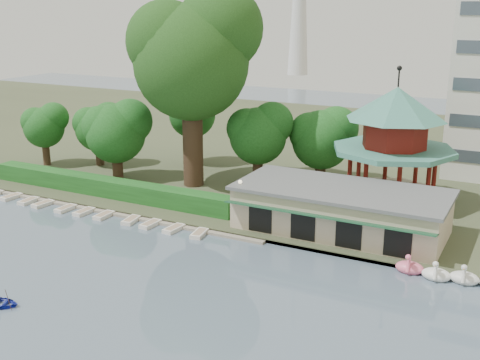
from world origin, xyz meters
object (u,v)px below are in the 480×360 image
Objects in this scene: boathouse at (341,209)px; pavilion at (395,134)px; big_tree at (193,52)px; dock at (111,211)px.

pavilion reaches higher than boathouse.
big_tree is (-20.83, -3.80, 7.51)m from pavilion.
boathouse is at bearing 12.24° from dock.
boathouse reaches higher than dock.
dock is 2.52× the size of pavilion.
boathouse is at bearing -18.29° from big_tree.
boathouse is 0.86× the size of big_tree.
big_tree is at bearing 73.94° from dock.
pavilion is at bearing 10.34° from big_tree.
dock is 18.77m from big_tree.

